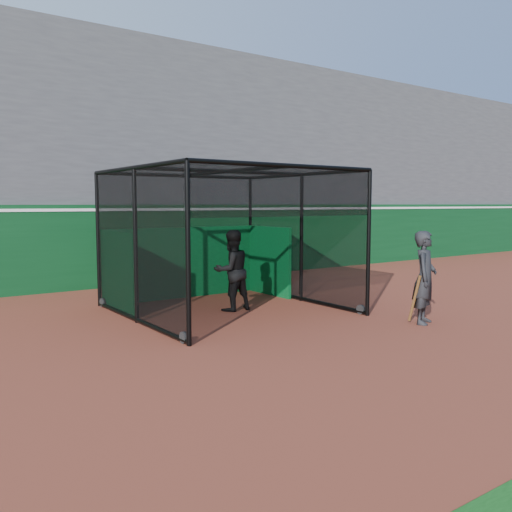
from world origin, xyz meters
TOP-DOWN VIEW (x-y plane):
  - ground at (0.00, 0.00)m, footprint 120.00×120.00m
  - outfield_wall at (0.00, 8.50)m, footprint 50.00×0.50m
  - grandstand at (0.00, 12.27)m, footprint 50.00×7.85m
  - batting_cage at (0.24, 3.24)m, footprint 4.64×4.76m
  - batter at (0.33, 3.17)m, footprint 0.94×0.74m
  - on_deck_player at (2.89, -0.35)m, footprint 0.85×0.76m

SIDE VIEW (x-z plane):
  - ground at x=0.00m, z-range 0.00..0.00m
  - batter at x=0.33m, z-range 0.00..1.91m
  - on_deck_player at x=2.89m, z-range 0.00..1.96m
  - outfield_wall at x=0.00m, z-range 0.04..2.54m
  - batting_cage at x=0.24m, z-range 0.00..3.27m
  - grandstand at x=0.00m, z-range 0.00..8.95m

